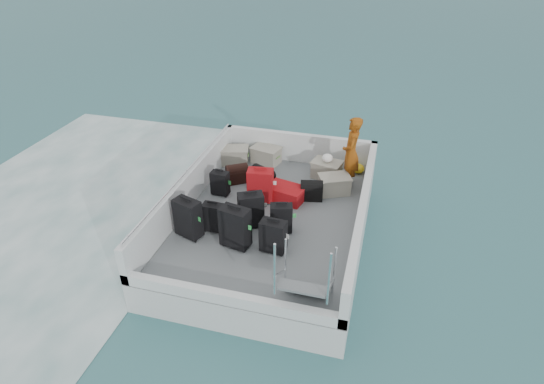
{
  "coord_description": "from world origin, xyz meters",
  "views": [
    {
      "loc": [
        1.95,
        -7.09,
        5.67
      ],
      "look_at": [
        -0.06,
        0.27,
        1.0
      ],
      "focal_mm": 30.0,
      "sensor_mm": 36.0,
      "label": 1
    }
  ],
  "objects_px": {
    "crate_1": "(266,156)",
    "crate_2": "(327,170)",
    "suitcase_3": "(235,228)",
    "suitcase_7": "(281,219)",
    "crate_0": "(235,156)",
    "passenger": "(351,153)",
    "suitcase_8": "(286,193)",
    "suitcase_5": "(260,186)",
    "suitcase_6": "(273,237)",
    "crate_3": "(334,185)",
    "suitcase_1": "(213,218)",
    "suitcase_2": "(220,183)",
    "suitcase_4": "(251,210)",
    "suitcase_0": "(188,219)"
  },
  "relations": [
    {
      "from": "suitcase_8",
      "to": "passenger",
      "type": "xyz_separation_m",
      "value": [
        1.17,
        0.93,
        0.63
      ]
    },
    {
      "from": "suitcase_5",
      "to": "suitcase_6",
      "type": "height_order",
      "value": "suitcase_5"
    },
    {
      "from": "suitcase_1",
      "to": "crate_0",
      "type": "relative_size",
      "value": 0.94
    },
    {
      "from": "suitcase_3",
      "to": "crate_0",
      "type": "xyz_separation_m",
      "value": [
        -1.06,
        2.98,
        -0.2
      ]
    },
    {
      "from": "suitcase_4",
      "to": "crate_0",
      "type": "bearing_deg",
      "value": 89.43
    },
    {
      "from": "suitcase_5",
      "to": "suitcase_7",
      "type": "distance_m",
      "value": 1.15
    },
    {
      "from": "suitcase_3",
      "to": "crate_1",
      "type": "xyz_separation_m",
      "value": [
        -0.35,
        3.19,
        -0.2
      ]
    },
    {
      "from": "suitcase_6",
      "to": "crate_1",
      "type": "distance_m",
      "value": 3.32
    },
    {
      "from": "suitcase_4",
      "to": "crate_1",
      "type": "bearing_deg",
      "value": 72.97
    },
    {
      "from": "suitcase_3",
      "to": "crate_1",
      "type": "distance_m",
      "value": 3.21
    },
    {
      "from": "suitcase_7",
      "to": "crate_1",
      "type": "distance_m",
      "value": 2.77
    },
    {
      "from": "suitcase_1",
      "to": "crate_0",
      "type": "height_order",
      "value": "suitcase_1"
    },
    {
      "from": "suitcase_1",
      "to": "crate_0",
      "type": "bearing_deg",
      "value": 101.99
    },
    {
      "from": "crate_2",
      "to": "crate_3",
      "type": "xyz_separation_m",
      "value": [
        0.27,
        -0.61,
        -0.0
      ]
    },
    {
      "from": "suitcase_5",
      "to": "passenger",
      "type": "xyz_separation_m",
      "value": [
        1.66,
        1.11,
        0.43
      ]
    },
    {
      "from": "suitcase_7",
      "to": "suitcase_5",
      "type": "bearing_deg",
      "value": 111.18
    },
    {
      "from": "suitcase_3",
      "to": "suitcase_7",
      "type": "relative_size",
      "value": 1.35
    },
    {
      "from": "suitcase_6",
      "to": "crate_2",
      "type": "distance_m",
      "value": 2.87
    },
    {
      "from": "suitcase_1",
      "to": "crate_2",
      "type": "height_order",
      "value": "suitcase_1"
    },
    {
      "from": "suitcase_2",
      "to": "crate_2",
      "type": "bearing_deg",
      "value": 37.64
    },
    {
      "from": "suitcase_3",
      "to": "passenger",
      "type": "height_order",
      "value": "passenger"
    },
    {
      "from": "suitcase_8",
      "to": "suitcase_5",
      "type": "bearing_deg",
      "value": 124.09
    },
    {
      "from": "suitcase_6",
      "to": "suitcase_3",
      "type": "bearing_deg",
      "value": -172.29
    },
    {
      "from": "suitcase_5",
      "to": "passenger",
      "type": "distance_m",
      "value": 2.05
    },
    {
      "from": "crate_1",
      "to": "suitcase_8",
      "type": "bearing_deg",
      "value": -60.09
    },
    {
      "from": "suitcase_0",
      "to": "suitcase_5",
      "type": "relative_size",
      "value": 1.06
    },
    {
      "from": "suitcase_6",
      "to": "crate_3",
      "type": "relative_size",
      "value": 1.01
    },
    {
      "from": "suitcase_7",
      "to": "crate_0",
      "type": "relative_size",
      "value": 0.94
    },
    {
      "from": "suitcase_3",
      "to": "crate_3",
      "type": "xyz_separation_m",
      "value": [
        1.41,
        2.25,
        -0.2
      ]
    },
    {
      "from": "suitcase_2",
      "to": "passenger",
      "type": "distance_m",
      "value": 2.82
    },
    {
      "from": "suitcase_3",
      "to": "suitcase_5",
      "type": "height_order",
      "value": "suitcase_3"
    },
    {
      "from": "suitcase_3",
      "to": "suitcase_6",
      "type": "height_order",
      "value": "suitcase_3"
    },
    {
      "from": "suitcase_6",
      "to": "suitcase_7",
      "type": "height_order",
      "value": "suitcase_6"
    },
    {
      "from": "suitcase_5",
      "to": "crate_2",
      "type": "bearing_deg",
      "value": 41.08
    },
    {
      "from": "suitcase_5",
      "to": "crate_3",
      "type": "distance_m",
      "value": 1.59
    },
    {
      "from": "suitcase_6",
      "to": "crate_1",
      "type": "relative_size",
      "value": 0.99
    },
    {
      "from": "suitcase_4",
      "to": "suitcase_5",
      "type": "xyz_separation_m",
      "value": [
        -0.08,
        0.9,
        0.01
      ]
    },
    {
      "from": "suitcase_3",
      "to": "passenger",
      "type": "bearing_deg",
      "value": 69.68
    },
    {
      "from": "suitcase_0",
      "to": "suitcase_2",
      "type": "height_order",
      "value": "suitcase_0"
    },
    {
      "from": "crate_1",
      "to": "crate_2",
      "type": "xyz_separation_m",
      "value": [
        1.5,
        -0.33,
        -0.0
      ]
    },
    {
      "from": "suitcase_1",
      "to": "crate_3",
      "type": "height_order",
      "value": "suitcase_1"
    },
    {
      "from": "crate_2",
      "to": "crate_3",
      "type": "distance_m",
      "value": 0.67
    },
    {
      "from": "suitcase_4",
      "to": "suitcase_8",
      "type": "distance_m",
      "value": 1.17
    },
    {
      "from": "suitcase_1",
      "to": "crate_1",
      "type": "distance_m",
      "value": 2.88
    },
    {
      "from": "suitcase_8",
      "to": "passenger",
      "type": "distance_m",
      "value": 1.62
    },
    {
      "from": "suitcase_7",
      "to": "suitcase_4",
      "type": "bearing_deg",
      "value": 162.8
    },
    {
      "from": "suitcase_6",
      "to": "crate_0",
      "type": "bearing_deg",
      "value": 125.76
    },
    {
      "from": "suitcase_0",
      "to": "suitcase_1",
      "type": "distance_m",
      "value": 0.47
    },
    {
      "from": "suitcase_2",
      "to": "crate_3",
      "type": "xyz_separation_m",
      "value": [
        2.3,
        0.7,
        -0.08
      ]
    },
    {
      "from": "suitcase_7",
      "to": "passenger",
      "type": "height_order",
      "value": "passenger"
    }
  ]
}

